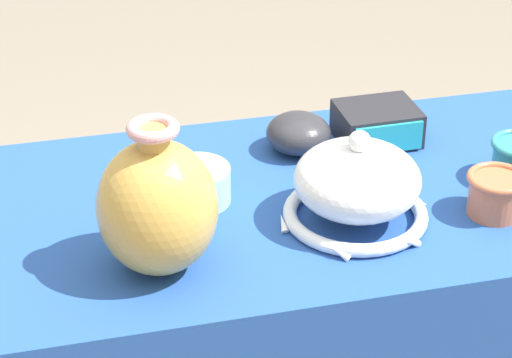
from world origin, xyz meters
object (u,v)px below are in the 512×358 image
Objects in this scene: vase_tall_bulbous at (157,206)px; vase_dome_bell at (357,186)px; bowl_shallow_charcoal at (298,133)px; cup_wide_terracotta at (496,193)px; mosaic_tile_box at (377,124)px; pot_squat_celadon at (196,185)px.

vase_tall_bulbous reaches higher than vase_dome_bell.
vase_tall_bulbous reaches higher than bowl_shallow_charcoal.
cup_wide_terracotta is at bearing -9.14° from vase_dome_bell.
vase_dome_bell is 0.28m from mosaic_tile_box.
bowl_shallow_charcoal is 0.37m from cup_wide_terracotta.
vase_tall_bulbous is 2.07× the size of bowl_shallow_charcoal.
vase_dome_bell is 0.25m from bowl_shallow_charcoal.
mosaic_tile_box reaches higher than pot_squat_celadon.
mosaic_tile_box is 0.38m from pot_squat_celadon.
vase_dome_bell is (0.32, 0.05, -0.04)m from vase_tall_bulbous.
vase_dome_bell reaches higher than pot_squat_celadon.
vase_tall_bulbous is at bearing -170.39° from vase_dome_bell.
bowl_shallow_charcoal is 1.03× the size of pot_squat_celadon.
pot_squat_celadon is (-0.46, 0.15, -0.01)m from cup_wide_terracotta.
vase_tall_bulbous is 0.55m from cup_wide_terracotta.
bowl_shallow_charcoal reaches higher than pot_squat_celadon.
cup_wide_terracotta is (0.25, -0.28, 0.00)m from bowl_shallow_charcoal.
pot_squat_celadon is at bearing 153.40° from vase_dome_bell.
bowl_shallow_charcoal is (-0.15, -0.00, 0.00)m from mosaic_tile_box.
vase_tall_bulbous is at bearing -146.92° from mosaic_tile_box.
pot_squat_celadon is (-0.21, -0.13, -0.00)m from bowl_shallow_charcoal.
mosaic_tile_box is at bearing 109.05° from cup_wide_terracotta.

